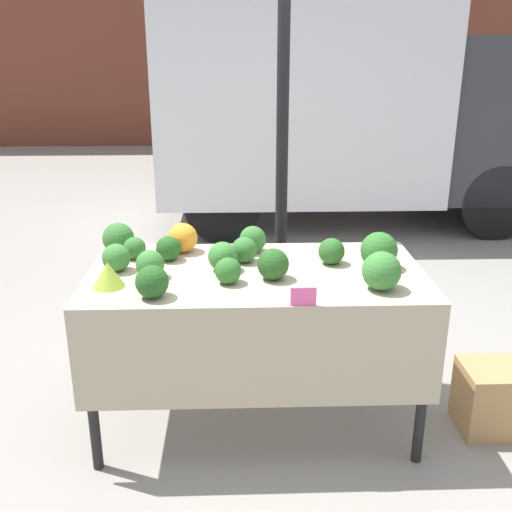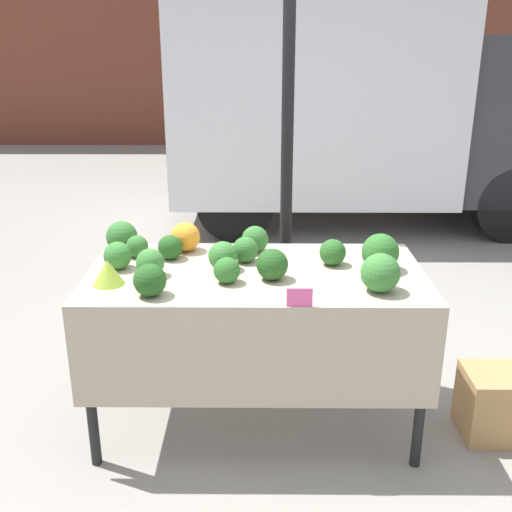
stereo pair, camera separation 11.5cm
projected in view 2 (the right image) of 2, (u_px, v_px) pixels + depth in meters
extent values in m
plane|color=gray|center=(256.00, 419.00, 3.26)|extent=(40.00, 40.00, 0.00)
cylinder|color=black|center=(287.00, 164.00, 3.46)|extent=(0.07, 0.07, 2.53)
cube|color=silver|center=(310.00, 84.00, 6.52)|extent=(2.87, 2.22, 2.27)
cube|color=#333338|center=(503.00, 114.00, 6.61)|extent=(1.41, 2.05, 1.64)
cylinder|color=black|center=(512.00, 204.00, 6.02)|extent=(0.77, 0.22, 0.77)
cylinder|color=black|center=(456.00, 167.00, 7.73)|extent=(0.77, 0.22, 0.77)
cylinder|color=black|center=(236.00, 203.00, 6.04)|extent=(0.77, 0.22, 0.77)
cylinder|color=black|center=(241.00, 167.00, 7.75)|extent=(0.77, 0.22, 0.77)
cube|color=tan|center=(256.00, 274.00, 2.97)|extent=(1.66, 0.85, 0.03)
cube|color=tan|center=(255.00, 362.00, 2.66)|extent=(1.66, 0.01, 0.47)
cylinder|color=black|center=(89.00, 389.00, 2.77)|extent=(0.05, 0.05, 0.83)
cylinder|color=black|center=(422.00, 390.00, 2.76)|extent=(0.05, 0.05, 0.83)
cylinder|color=black|center=(123.00, 319.00, 3.46)|extent=(0.05, 0.05, 0.83)
cylinder|color=black|center=(390.00, 320.00, 3.45)|extent=(0.05, 0.05, 0.83)
sphere|color=orange|center=(185.00, 237.00, 3.22)|extent=(0.16, 0.16, 0.16)
cone|color=#93B238|center=(108.00, 272.00, 2.78)|extent=(0.15, 0.15, 0.12)
sphere|color=#336B2D|center=(137.00, 246.00, 3.14)|extent=(0.12, 0.12, 0.12)
sphere|color=#336B2D|center=(122.00, 237.00, 3.21)|extent=(0.17, 0.17, 0.17)
sphere|color=#2D6628|center=(380.00, 252.00, 2.95)|extent=(0.18, 0.18, 0.18)
sphere|color=#336B2D|center=(245.00, 250.00, 3.06)|extent=(0.13, 0.13, 0.13)
sphere|color=#23511E|center=(272.00, 264.00, 2.84)|extent=(0.15, 0.15, 0.15)
sphere|color=#387533|center=(380.00, 273.00, 2.70)|extent=(0.18, 0.18, 0.18)
sphere|color=#2D6628|center=(227.00, 270.00, 2.80)|extent=(0.13, 0.13, 0.13)
sphere|color=#387533|center=(223.00, 256.00, 2.96)|extent=(0.15, 0.15, 0.15)
sphere|color=#285B23|center=(333.00, 252.00, 3.02)|extent=(0.13, 0.13, 0.13)
sphere|color=#23511E|center=(150.00, 280.00, 2.65)|extent=(0.15, 0.15, 0.15)
sphere|color=#23511E|center=(170.00, 247.00, 3.11)|extent=(0.13, 0.13, 0.13)
sphere|color=#336B2D|center=(255.00, 239.00, 3.21)|extent=(0.14, 0.14, 0.14)
sphere|color=#387533|center=(150.00, 263.00, 2.88)|extent=(0.14, 0.14, 0.14)
sphere|color=#387533|center=(118.00, 256.00, 2.97)|extent=(0.14, 0.14, 0.14)
cube|color=#F45B9E|center=(300.00, 297.00, 2.56)|extent=(0.11, 0.01, 0.08)
cube|color=tan|center=(508.00, 403.00, 3.08)|extent=(0.46, 0.30, 0.36)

